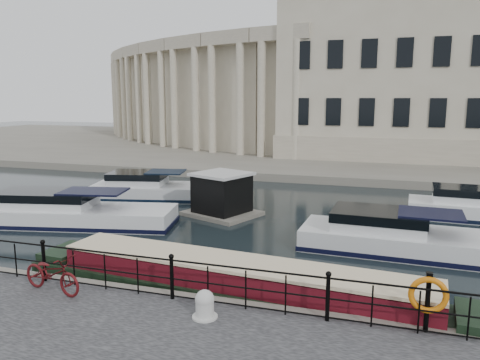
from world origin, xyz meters
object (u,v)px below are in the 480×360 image
object	(u,v)px
mooring_bollard	(205,305)
life_ring_post	(428,296)
bicycle	(52,273)
narrowboat	(237,289)
harbour_hut	(222,196)

from	to	relation	value
mooring_bollard	life_ring_post	world-z (taller)	life_ring_post
bicycle	narrowboat	distance (m)	5.06
bicycle	narrowboat	size ratio (longest dim) A/B	0.15
harbour_hut	life_ring_post	bearing A→B (deg)	-29.02
life_ring_post	bicycle	bearing A→B (deg)	-175.92
narrowboat	harbour_hut	size ratio (longest dim) A/B	3.39
harbour_hut	narrowboat	bearing A→B (deg)	-45.93
narrowboat	mooring_bollard	bearing A→B (deg)	-87.43
bicycle	life_ring_post	distance (m)	9.45
narrowboat	harbour_hut	bearing A→B (deg)	117.25
bicycle	mooring_bollard	world-z (taller)	bicycle
bicycle	mooring_bollard	size ratio (longest dim) A/B	2.92
life_ring_post	harbour_hut	xyz separation A→B (m)	(-8.63, 10.56, -0.47)
bicycle	narrowboat	bearing A→B (deg)	-54.13
narrowboat	bicycle	bearing A→B (deg)	-150.27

